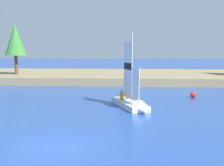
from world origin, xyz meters
name	(u,v)px	position (x,y,z in m)	size (l,w,h in m)	color
ground_plane	(56,147)	(0.00, 0.00, 0.00)	(200.00, 200.00, 0.00)	#234793
shore_bank	(108,76)	(0.00, 27.49, 0.43)	(80.00, 14.43, 0.85)	#897A56
shoreline_tree_centre	(15,40)	(-10.95, 24.46, 5.02)	(2.58, 2.58, 6.09)	brown
sailboat	(133,103)	(3.33, 8.31, 0.39)	(2.94, 5.10, 5.63)	silver
channel_buoy	(193,95)	(8.30, 13.38, 0.24)	(0.48, 0.48, 0.48)	red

